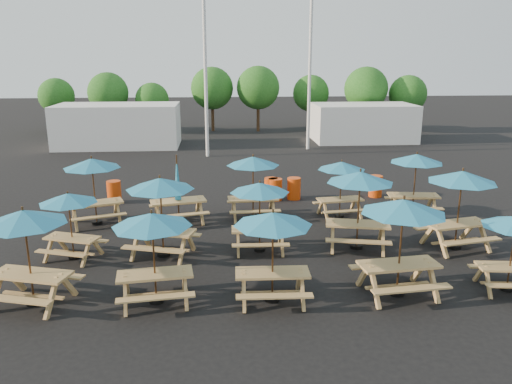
{
  "coord_description": "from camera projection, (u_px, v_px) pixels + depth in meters",
  "views": [
    {
      "loc": [
        -1.32,
        -15.93,
        5.86
      ],
      "look_at": [
        0.0,
        1.5,
        1.1
      ],
      "focal_mm": 35.0,
      "sensor_mm": 36.0,
      "label": 1
    }
  ],
  "objects": [
    {
      "name": "picnic_unit_2",
      "position": [
        92.0,
        168.0,
        17.52
      ],
      "size": [
        2.56,
        2.56,
        2.43
      ],
      "rotation": [
        0.0,
        0.0,
        0.35
      ],
      "color": "tan",
      "rests_on": "ground"
    },
    {
      "name": "picnic_unit_11",
      "position": [
        341.0,
        169.0,
        18.36
      ],
      "size": [
        1.98,
        1.98,
        2.15
      ],
      "rotation": [
        0.0,
        0.0,
        0.13
      ],
      "color": "tan",
      "rests_on": "ground"
    },
    {
      "name": "ground",
      "position": [
        259.0,
        235.0,
        16.97
      ],
      "size": [
        120.0,
        120.0,
        0.0
      ],
      "primitive_type": "plane",
      "color": "black",
      "rests_on": "ground"
    },
    {
      "name": "event_tent_0",
      "position": [
        118.0,
        125.0,
        33.33
      ],
      "size": [
        8.0,
        4.0,
        2.8
      ],
      "primitive_type": "cube",
      "color": "silver",
      "rests_on": "ground"
    },
    {
      "name": "tree_5",
      "position": [
        311.0,
        93.0,
        40.38
      ],
      "size": [
        2.94,
        2.94,
        4.45
      ],
      "color": "#382314",
      "rests_on": "ground"
    },
    {
      "name": "waste_bin_4",
      "position": [
        375.0,
        186.0,
        21.48
      ],
      "size": [
        0.57,
        0.57,
        0.92
      ],
      "primitive_type": "cylinder",
      "color": "#D8420C",
      "rests_on": "ground"
    },
    {
      "name": "picnic_unit_0",
      "position": [
        24.0,
        224.0,
        11.68
      ],
      "size": [
        2.47,
        2.47,
        2.43
      ],
      "rotation": [
        0.0,
        0.0,
        -0.28
      ],
      "color": "tan",
      "rests_on": "ground"
    },
    {
      "name": "picnic_unit_9",
      "position": [
        403.0,
        213.0,
        12.16
      ],
      "size": [
        2.3,
        2.3,
        2.54
      ],
      "rotation": [
        0.0,
        0.0,
        0.11
      ],
      "color": "tan",
      "rests_on": "ground"
    },
    {
      "name": "tree_1",
      "position": [
        108.0,
        93.0,
        38.42
      ],
      "size": [
        3.11,
        3.11,
        4.72
      ],
      "color": "#382314",
      "rests_on": "ground"
    },
    {
      "name": "picnic_unit_10",
      "position": [
        360.0,
        182.0,
        15.23
      ],
      "size": [
        2.45,
        2.45,
        2.51
      ],
      "rotation": [
        0.0,
        0.0,
        -0.22
      ],
      "color": "tan",
      "rests_on": "ground"
    },
    {
      "name": "picnic_unit_6",
      "position": [
        273.0,
        225.0,
        11.88
      ],
      "size": [
        1.96,
        1.96,
        2.32
      ],
      "rotation": [
        0.0,
        0.0,
        -0.03
      ],
      "color": "tan",
      "rests_on": "ground"
    },
    {
      "name": "mast_0",
      "position": [
        205.0,
        54.0,
        28.71
      ],
      "size": [
        0.2,
        0.2,
        12.0
      ],
      "primitive_type": "cylinder",
      "color": "silver",
      "rests_on": "ground"
    },
    {
      "name": "tree_4",
      "position": [
        258.0,
        88.0,
        39.53
      ],
      "size": [
        3.41,
        3.41,
        5.17
      ],
      "color": "#382314",
      "rests_on": "ground"
    },
    {
      "name": "waste_bin_2",
      "position": [
        275.0,
        189.0,
        20.95
      ],
      "size": [
        0.57,
        0.57,
        0.92
      ],
      "primitive_type": "cylinder",
      "color": "#D8420C",
      "rests_on": "ground"
    },
    {
      "name": "tree_7",
      "position": [
        408.0,
        94.0,
        39.23
      ],
      "size": [
        2.95,
        2.95,
        4.48
      ],
      "color": "#382314",
      "rests_on": "ground"
    },
    {
      "name": "picnic_unit_3",
      "position": [
        152.0,
        226.0,
        11.8
      ],
      "size": [
        2.13,
        2.13,
        2.33
      ],
      "rotation": [
        0.0,
        0.0,
        0.12
      ],
      "color": "tan",
      "rests_on": "ground"
    },
    {
      "name": "picnic_unit_8",
      "position": [
        253.0,
        165.0,
        18.2
      ],
      "size": [
        2.04,
        2.04,
        2.37
      ],
      "rotation": [
        0.0,
        0.0,
        0.05
      ],
      "color": "tan",
      "rests_on": "ground"
    },
    {
      "name": "picnic_unit_14",
      "position": [
        416.0,
        163.0,
        18.58
      ],
      "size": [
        2.2,
        2.2,
        2.38
      ],
      "rotation": [
        0.0,
        0.0,
        -0.13
      ],
      "color": "tan",
      "rests_on": "ground"
    },
    {
      "name": "tree_6",
      "position": [
        366.0,
        89.0,
        38.84
      ],
      "size": [
        3.38,
        3.38,
        5.13
      ],
      "color": "#382314",
      "rests_on": "ground"
    },
    {
      "name": "mast_1",
      "position": [
        310.0,
        54.0,
        31.11
      ],
      "size": [
        0.2,
        0.2,
        12.0
      ],
      "primitive_type": "cylinder",
      "color": "silver",
      "rests_on": "ground"
    },
    {
      "name": "waste_bin_0",
      "position": [
        114.0,
        192.0,
        20.58
      ],
      "size": [
        0.57,
        0.57,
        0.92
      ],
      "primitive_type": "cylinder",
      "color": "#D8420C",
      "rests_on": "ground"
    },
    {
      "name": "tree_3",
      "position": [
        212.0,
        88.0,
        39.72
      ],
      "size": [
        3.36,
        3.36,
        5.09
      ],
      "color": "#382314",
      "rests_on": "ground"
    },
    {
      "name": "tree_0",
      "position": [
        56.0,
        96.0,
        39.48
      ],
      "size": [
        2.8,
        2.8,
        4.24
      ],
      "color": "#382314",
      "rests_on": "ground"
    },
    {
      "name": "event_tent_1",
      "position": [
        363.0,
        123.0,
        35.56
      ],
      "size": [
        7.0,
        4.0,
        2.6
      ],
      "primitive_type": "cube",
      "color": "silver",
      "rests_on": "ground"
    },
    {
      "name": "tree_2",
      "position": [
        152.0,
        100.0,
        38.57
      ],
      "size": [
        2.59,
        2.59,
        3.93
      ],
      "color": "#382314",
      "rests_on": "ground"
    },
    {
      "name": "waste_bin_3",
      "position": [
        294.0,
        188.0,
        21.1
      ],
      "size": [
        0.57,
        0.57,
        0.92
      ],
      "primitive_type": "cylinder",
      "color": "#D8420C",
      "rests_on": "ground"
    },
    {
      "name": "picnic_unit_13",
      "position": [
        462.0,
        182.0,
        15.22
      ],
      "size": [
        2.46,
        2.46,
        2.53
      ],
      "rotation": [
        0.0,
        0.0,
        0.21
      ],
      "color": "tan",
      "rests_on": "ground"
    },
    {
      "name": "picnic_unit_7",
      "position": [
        260.0,
        192.0,
        15.08
      ],
      "size": [
        1.86,
        1.86,
        2.21
      ],
      "rotation": [
        0.0,
        0.0,
        -0.03
      ],
      "color": "tan",
      "rests_on": "ground"
    },
    {
      "name": "picnic_unit_1",
      "position": [
        68.0,
        203.0,
        14.51
      ],
      "size": [
        2.14,
        2.14,
        2.05
      ],
      "rotation": [
        0.0,
        0.0,
        -0.33
      ],
      "color": "tan",
      "rests_on": "ground"
    },
    {
      "name": "waste_bin_1",
      "position": [
        271.0,
        189.0,
        21.09
      ],
      "size": [
        0.57,
        0.57,
        0.92
      ],
      "primitive_type": "cylinder",
      "color": "#D8420C",
      "rests_on": "ground"
    },
    {
      "name": "picnic_unit_5",
      "position": [
        178.0,
        195.0,
        17.99
      ],
      "size": [
        2.3,
        2.11,
        2.51
      ],
      "rotation": [
        0.0,
        0.0,
        0.23
      ],
      "color": "tan",
      "rests_on": "ground"
    },
    {
      "name": "picnic_unit_4",
      "position": [
        160.0,
        189.0,
        14.63
      ],
      "size": [
        2.51,
        2.51,
        2.46
      ],
      "rotation": [
        0.0,
        0.0,
        -0.29
      ],
      "color": "tan",
      "rests_on": "ground"
    }
  ]
}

